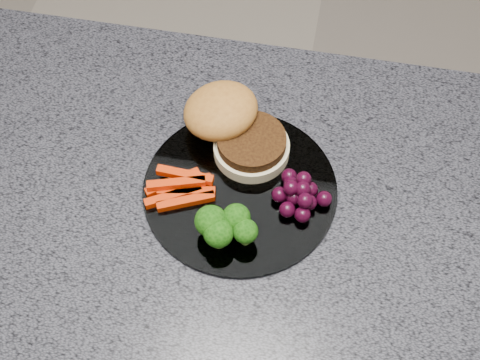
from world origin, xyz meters
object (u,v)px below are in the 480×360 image
Objects in this scene: island_cabinet at (256,336)px; plate at (240,189)px; burger at (232,125)px; grape_bunch at (299,194)px.

plate is (-0.04, 0.03, 0.47)m from island_cabinet.
burger is 2.34× the size of grape_bunch.
island_cabinet is at bearing -150.04° from grape_bunch.
island_cabinet is 0.48m from plate.
burger is 0.14m from grape_bunch.
island_cabinet is 4.62× the size of plate.
grape_bunch reaches higher than plate.
plate reaches higher than island_cabinet.
island_cabinet is 0.49m from grape_bunch.
burger reaches higher than grape_bunch.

